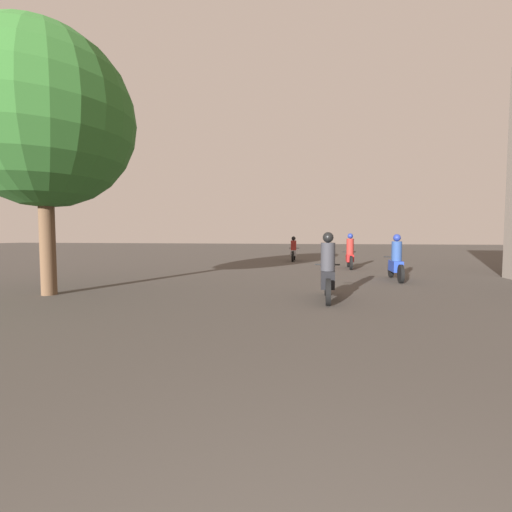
{
  "coord_description": "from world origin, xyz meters",
  "views": [
    {
      "loc": [
        -0.31,
        -0.23,
        1.49
      ],
      "look_at": [
        -3.53,
        17.48,
        0.4
      ],
      "focal_mm": 24.0,
      "sensor_mm": 36.0,
      "label": 1
    }
  ],
  "objects_px": {
    "motorcycle_silver": "(294,251)",
    "motorcycle_red": "(350,254)",
    "motorcycle_black": "(328,273)",
    "motorcycle_blue": "(396,262)",
    "street_tree": "(43,119)"
  },
  "relations": [
    {
      "from": "motorcycle_silver",
      "to": "motorcycle_red",
      "type": "bearing_deg",
      "value": -53.59
    },
    {
      "from": "motorcycle_black",
      "to": "motorcycle_blue",
      "type": "relative_size",
      "value": 0.88
    },
    {
      "from": "motorcycle_blue",
      "to": "motorcycle_silver",
      "type": "relative_size",
      "value": 1.08
    },
    {
      "from": "motorcycle_blue",
      "to": "motorcycle_silver",
      "type": "distance_m",
      "value": 8.91
    },
    {
      "from": "motorcycle_blue",
      "to": "motorcycle_black",
      "type": "bearing_deg",
      "value": -119.15
    },
    {
      "from": "street_tree",
      "to": "motorcycle_silver",
      "type": "bearing_deg",
      "value": 67.28
    },
    {
      "from": "motorcycle_black",
      "to": "street_tree",
      "type": "relative_size",
      "value": 0.28
    },
    {
      "from": "motorcycle_red",
      "to": "motorcycle_silver",
      "type": "xyz_separation_m",
      "value": [
        -2.81,
        4.07,
        -0.06
      ]
    },
    {
      "from": "motorcycle_black",
      "to": "motorcycle_red",
      "type": "relative_size",
      "value": 0.97
    },
    {
      "from": "motorcycle_blue",
      "to": "motorcycle_red",
      "type": "distance_m",
      "value": 4.08
    },
    {
      "from": "motorcycle_black",
      "to": "motorcycle_blue",
      "type": "xyz_separation_m",
      "value": [
        2.32,
        3.96,
        -0.02
      ]
    },
    {
      "from": "motorcycle_blue",
      "to": "street_tree",
      "type": "distance_m",
      "value": 10.86
    },
    {
      "from": "motorcycle_black",
      "to": "motorcycle_silver",
      "type": "relative_size",
      "value": 0.96
    },
    {
      "from": "motorcycle_black",
      "to": "street_tree",
      "type": "height_order",
      "value": "street_tree"
    },
    {
      "from": "motorcycle_black",
      "to": "motorcycle_silver",
      "type": "distance_m",
      "value": 12.07
    }
  ]
}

